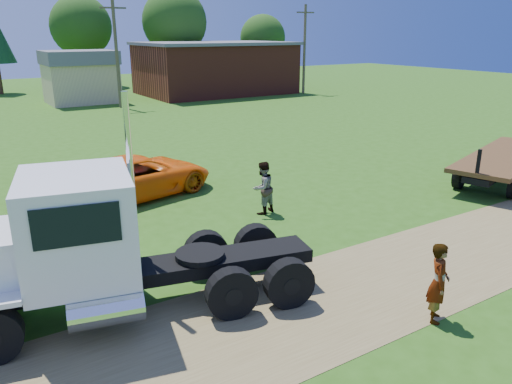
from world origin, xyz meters
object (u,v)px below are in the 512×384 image
spectator_a (438,283)px  flatbed_trailer (505,160)px  white_semi_tractor (85,247)px  orange_pickup (139,176)px

spectator_a → flatbed_trailer: bearing=-15.8°
white_semi_tractor → spectator_a: (6.64, -4.41, -0.79)m
white_semi_tractor → spectator_a: 8.01m
white_semi_tractor → orange_pickup: 9.05m
orange_pickup → flatbed_trailer: size_ratio=0.71×
white_semi_tractor → flatbed_trailer: 18.71m
orange_pickup → spectator_a: size_ratio=3.16×
white_semi_tractor → orange_pickup: size_ratio=1.43×
flatbed_trailer → spectator_a: flatbed_trailer is taller
orange_pickup → flatbed_trailer: 15.93m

